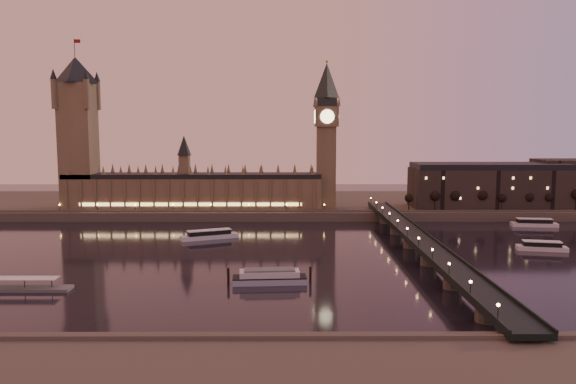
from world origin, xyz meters
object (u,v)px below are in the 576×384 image
at_px(cruise_boat_a, 209,235).
at_px(moored_barge, 270,277).
at_px(cruise_boat_b, 534,223).
at_px(pontoon_pier, 13,287).

distance_m(cruise_boat_a, moored_barge, 99.40).
relative_size(cruise_boat_a, cruise_boat_b, 1.14).
distance_m(cruise_boat_a, cruise_boat_b, 208.13).
distance_m(cruise_boat_b, moored_barge, 212.63).
distance_m(cruise_boat_b, pontoon_pier, 302.75).
relative_size(moored_barge, pontoon_pier, 0.78).
xyz_separation_m(cruise_boat_a, cruise_boat_b, (204.40, 39.21, -0.00)).
relative_size(cruise_boat_a, pontoon_pier, 0.74).
height_order(cruise_boat_a, cruise_boat_b, cruise_boat_a).
distance_m(cruise_boat_a, pontoon_pier, 119.93).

